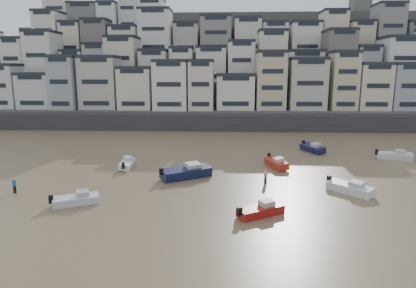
{
  "coord_description": "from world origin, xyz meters",
  "views": [
    {
      "loc": [
        9.09,
        -16.25,
        13.37
      ],
      "look_at": [
        6.92,
        30.0,
        4.0
      ],
      "focal_mm": 32.0,
      "sensor_mm": 36.0,
      "label": 1
    }
  ],
  "objects_px": {
    "boat_c": "(186,171)",
    "person_pink": "(265,177)",
    "boat_b": "(350,187)",
    "boat_e": "(276,162)",
    "boat_i": "(313,147)",
    "boat_f": "(127,163)",
    "boat_j": "(76,198)",
    "person_blue": "(14,185)",
    "boat_a": "(261,209)",
    "boat_g": "(395,154)"
  },
  "relations": [
    {
      "from": "boat_c",
      "to": "person_pink",
      "type": "distance_m",
      "value": 9.84
    },
    {
      "from": "boat_b",
      "to": "person_pink",
      "type": "xyz_separation_m",
      "value": [
        -8.91,
        2.96,
        0.11
      ]
    },
    {
      "from": "boat_b",
      "to": "boat_e",
      "type": "height_order",
      "value": "boat_b"
    },
    {
      "from": "boat_i",
      "to": "boat_b",
      "type": "bearing_deg",
      "value": -24.71
    },
    {
      "from": "boat_c",
      "to": "boat_f",
      "type": "bearing_deg",
      "value": 119.8
    },
    {
      "from": "boat_j",
      "to": "person_blue",
      "type": "xyz_separation_m",
      "value": [
        -8.14,
        3.19,
        0.21
      ]
    },
    {
      "from": "boat_f",
      "to": "boat_e",
      "type": "xyz_separation_m",
      "value": [
        20.63,
        1.14,
        0.06
      ]
    },
    {
      "from": "boat_e",
      "to": "person_pink",
      "type": "distance_m",
      "value": 8.02
    },
    {
      "from": "boat_i",
      "to": "boat_e",
      "type": "relative_size",
      "value": 1.0
    },
    {
      "from": "boat_c",
      "to": "person_pink",
      "type": "height_order",
      "value": "boat_c"
    },
    {
      "from": "boat_c",
      "to": "boat_b",
      "type": "xyz_separation_m",
      "value": [
        18.56,
        -4.92,
        -0.21
      ]
    },
    {
      "from": "boat_j",
      "to": "boat_b",
      "type": "relative_size",
      "value": 0.87
    },
    {
      "from": "boat_b",
      "to": "boat_f",
      "type": "distance_m",
      "value": 28.86
    },
    {
      "from": "boat_c",
      "to": "boat_e",
      "type": "relative_size",
      "value": 1.29
    },
    {
      "from": "boat_c",
      "to": "boat_e",
      "type": "height_order",
      "value": "boat_c"
    },
    {
      "from": "boat_c",
      "to": "boat_j",
      "type": "height_order",
      "value": "boat_c"
    },
    {
      "from": "boat_i",
      "to": "boat_f",
      "type": "xyz_separation_m",
      "value": [
        -27.92,
        -11.29,
        -0.06
      ]
    },
    {
      "from": "boat_c",
      "to": "boat_f",
      "type": "xyz_separation_m",
      "value": [
        -8.7,
        4.59,
        -0.27
      ]
    },
    {
      "from": "boat_a",
      "to": "person_blue",
      "type": "relative_size",
      "value": 2.88
    },
    {
      "from": "boat_g",
      "to": "boat_b",
      "type": "bearing_deg",
      "value": -113.52
    },
    {
      "from": "boat_i",
      "to": "boat_b",
      "type": "xyz_separation_m",
      "value": [
        -0.67,
        -20.8,
        0.0
      ]
    },
    {
      "from": "boat_i",
      "to": "person_pink",
      "type": "height_order",
      "value": "person_pink"
    },
    {
      "from": "boat_a",
      "to": "boat_f",
      "type": "xyz_separation_m",
      "value": [
        -16.88,
        16.38,
        0.01
      ]
    },
    {
      "from": "boat_c",
      "to": "boat_i",
      "type": "xyz_separation_m",
      "value": [
        19.22,
        15.88,
        -0.21
      ]
    },
    {
      "from": "boat_b",
      "to": "boat_f",
      "type": "bearing_deg",
      "value": -150.73
    },
    {
      "from": "boat_f",
      "to": "boat_g",
      "type": "bearing_deg",
      "value": -83.83
    },
    {
      "from": "boat_f",
      "to": "person_blue",
      "type": "distance_m",
      "value": 14.7
    },
    {
      "from": "boat_i",
      "to": "person_blue",
      "type": "height_order",
      "value": "person_blue"
    },
    {
      "from": "person_pink",
      "to": "boat_c",
      "type": "bearing_deg",
      "value": 168.53
    },
    {
      "from": "boat_j",
      "to": "boat_e",
      "type": "distance_m",
      "value": 26.93
    },
    {
      "from": "boat_a",
      "to": "boat_e",
      "type": "bearing_deg",
      "value": 46.43
    },
    {
      "from": "boat_j",
      "to": "boat_a",
      "type": "height_order",
      "value": "boat_a"
    },
    {
      "from": "boat_b",
      "to": "person_pink",
      "type": "bearing_deg",
      "value": -149.88
    },
    {
      "from": "boat_i",
      "to": "boat_j",
      "type": "bearing_deg",
      "value": -71.67
    },
    {
      "from": "person_blue",
      "to": "boat_f",
      "type": "bearing_deg",
      "value": 49.54
    },
    {
      "from": "person_blue",
      "to": "boat_i",
      "type": "bearing_deg",
      "value": 30.96
    },
    {
      "from": "boat_b",
      "to": "boat_f",
      "type": "relative_size",
      "value": 1.09
    },
    {
      "from": "person_pink",
      "to": "person_blue",
      "type": "bearing_deg",
      "value": -170.56
    },
    {
      "from": "boat_e",
      "to": "person_blue",
      "type": "bearing_deg",
      "value": -83.8
    },
    {
      "from": "boat_i",
      "to": "person_pink",
      "type": "relative_size",
      "value": 3.17
    },
    {
      "from": "boat_b",
      "to": "boat_f",
      "type": "xyz_separation_m",
      "value": [
        -27.25,
        9.51,
        -0.06
      ]
    },
    {
      "from": "boat_g",
      "to": "boat_i",
      "type": "bearing_deg",
      "value": 170.63
    },
    {
      "from": "boat_f",
      "to": "person_pink",
      "type": "relative_size",
      "value": 2.91
    },
    {
      "from": "boat_f",
      "to": "person_pink",
      "type": "bearing_deg",
      "value": -113.22
    },
    {
      "from": "boat_i",
      "to": "boat_b",
      "type": "height_order",
      "value": "boat_b"
    },
    {
      "from": "boat_i",
      "to": "boat_j",
      "type": "relative_size",
      "value": 1.14
    },
    {
      "from": "boat_g",
      "to": "boat_c",
      "type": "bearing_deg",
      "value": -146.89
    },
    {
      "from": "boat_a",
      "to": "boat_e",
      "type": "height_order",
      "value": "boat_e"
    },
    {
      "from": "boat_c",
      "to": "boat_e",
      "type": "bearing_deg",
      "value": -6.74
    },
    {
      "from": "boat_i",
      "to": "person_blue",
      "type": "xyz_separation_m",
      "value": [
        -37.46,
        -22.48,
        0.12
      ]
    }
  ]
}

